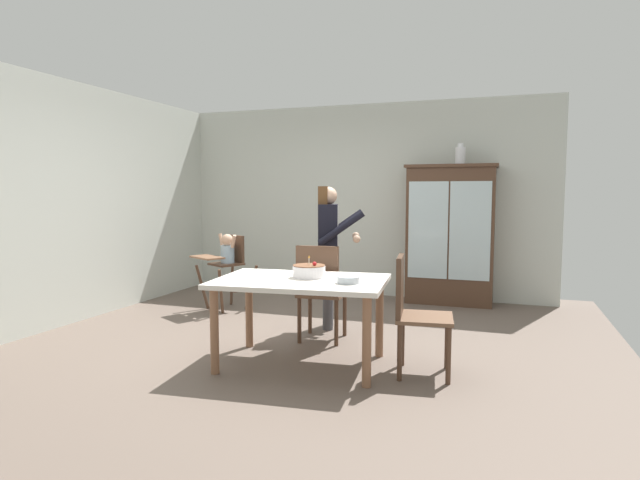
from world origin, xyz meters
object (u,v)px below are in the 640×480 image
ceramic_vase (460,155)px  dining_table (301,290)px  birthday_cake (309,271)px  high_chair_with_toddler (227,257)px  china_cabinet (450,234)px  serving_bowl (348,280)px  adult_person (329,239)px  dining_chair_right_end (412,306)px  dining_chair_far_side (320,286)px

ceramic_vase → dining_table: (-1.05, -2.95, -1.30)m
birthday_cake → high_chair_with_toddler: bearing=136.9°
ceramic_vase → dining_table: 3.39m
china_cabinet → birthday_cake: china_cabinet is taller
serving_bowl → dining_table: bearing=170.8°
dining_table → ceramic_vase: bearing=70.4°
adult_person → birthday_cake: adult_person is taller
china_cabinet → adult_person: china_cabinet is taller
dining_chair_right_end → ceramic_vase: bearing=-9.8°
high_chair_with_toddler → adult_person: adult_person is taller
serving_bowl → dining_chair_right_end: size_ratio=0.19×
high_chair_with_toddler → dining_table: size_ratio=0.63×
dining_chair_far_side → dining_chair_right_end: size_ratio=1.00×
birthday_cake → dining_chair_right_end: size_ratio=0.29×
dining_table → dining_chair_far_side: size_ratio=1.57×
china_cabinet → adult_person: bearing=-123.0°
high_chair_with_toddler → serving_bowl: bearing=-11.7°
dining_table → dining_chair_far_side: (-0.07, 0.69, -0.09)m
high_chair_with_toddler → dining_chair_right_end: 3.03m
ceramic_vase → high_chair_with_toddler: 3.26m
ceramic_vase → serving_bowl: size_ratio=1.50×
dining_table → serving_bowl: 0.46m
china_cabinet → birthday_cake: (-0.91, -2.85, -0.12)m
serving_bowl → ceramic_vase: bearing=78.4°
dining_chair_right_end → dining_chair_far_side: bearing=51.7°
china_cabinet → ceramic_vase: ceramic_vase is taller
serving_bowl → dining_chair_far_side: bearing=123.7°
high_chair_with_toddler → dining_chair_right_end: size_ratio=0.99×
adult_person → dining_chair_right_end: bearing=-153.1°
high_chair_with_toddler → adult_person: (1.49, -0.44, 0.31)m
china_cabinet → dining_chair_right_end: (-0.02, -2.86, -0.36)m
dining_table → birthday_cake: bearing=69.7°
ceramic_vase → dining_table: bearing=-109.6°
dining_table → serving_bowl: size_ratio=8.36×
dining_chair_right_end → adult_person: bearing=36.1°
ceramic_vase → adult_person: ceramic_vase is taller
ceramic_vase → dining_chair_far_side: size_ratio=0.28×
high_chair_with_toddler → dining_chair_right_end: bearing=-3.5°
high_chair_with_toddler → dining_chair_right_end: (2.58, -1.59, -0.10)m
serving_bowl → dining_chair_far_side: dining_chair_far_side is taller
birthday_cake → serving_bowl: (0.40, -0.17, -0.03)m
ceramic_vase → high_chair_with_toddler: (-2.71, -1.27, -1.29)m
dining_table → dining_chair_right_end: size_ratio=1.57×
dining_table → high_chair_with_toddler: bearing=134.6°
ceramic_vase → birthday_cake: 3.24m
high_chair_with_toddler → dining_chair_far_side: dining_chair_far_side is taller
high_chair_with_toddler → serving_bowl: size_ratio=5.28×
adult_person → dining_chair_far_side: (0.09, -0.55, -0.41)m
dining_table → serving_bowl: (0.43, -0.07, 0.12)m
ceramic_vase → dining_chair_right_end: (-0.13, -2.86, -1.39)m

